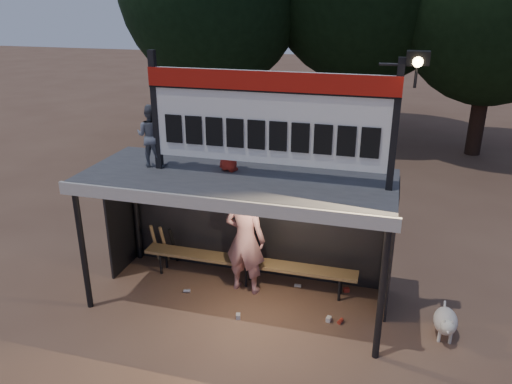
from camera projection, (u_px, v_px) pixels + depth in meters
ground at (239, 299)px, 8.80m from camera, size 80.00×80.00×0.00m
player at (245, 239)px, 8.73m from camera, size 0.80×0.58×2.03m
child_a at (151, 136)px, 8.22m from camera, size 0.51×0.41×1.04m
child_b at (229, 146)px, 8.02m from camera, size 0.48×0.41×0.83m
dugout_shelter at (242, 197)px, 8.35m from camera, size 5.10×2.08×2.32m
scoreboard_assembly at (272, 115)px, 7.44m from camera, size 4.10×0.27×1.99m
bench at (248, 262)px, 9.14m from camera, size 4.00×0.35×0.48m
dog at (446, 322)px, 7.72m from camera, size 0.36×0.81×0.49m
bats at (164, 244)px, 9.83m from camera, size 0.48×0.33×0.84m
litter at (290, 303)px, 8.61m from camera, size 2.89×1.40×0.08m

